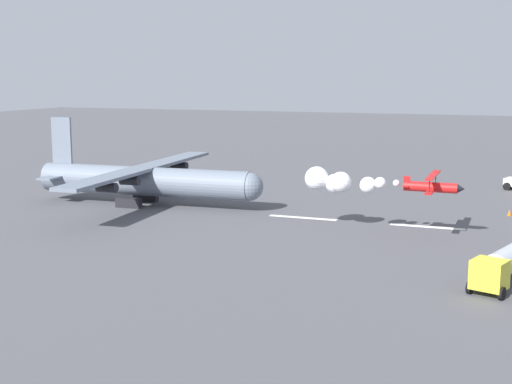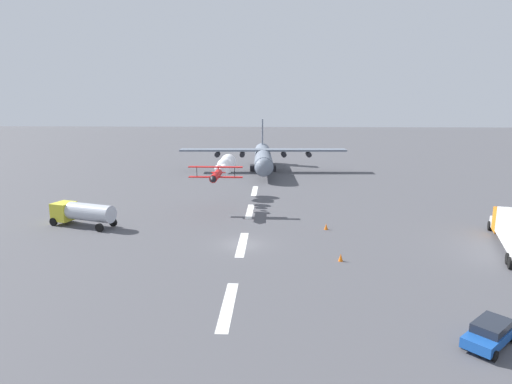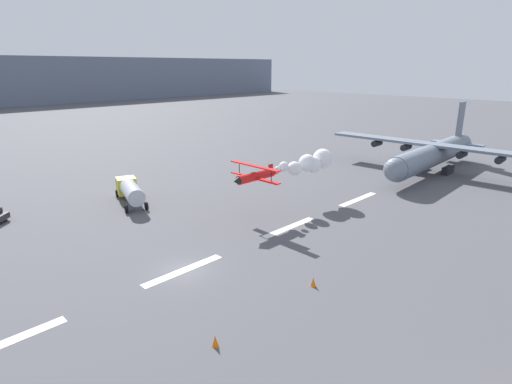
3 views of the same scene
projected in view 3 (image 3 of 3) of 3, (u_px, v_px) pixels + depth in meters
ground_plane at (184, 270)px, 35.64m from camera, size 440.00×440.00×0.00m
runway_stripe_2 at (1, 345)px, 26.12m from camera, size 8.00×0.90×0.01m
runway_stripe_3 at (184, 270)px, 35.64m from camera, size 8.00×0.90×0.01m
runway_stripe_4 at (289, 227)px, 45.15m from camera, size 8.00×0.90×0.01m
runway_stripe_5 at (358, 199)px, 54.67m from camera, size 8.00×0.90×0.01m
cargo_transport_plane at (431, 154)px, 66.80m from camera, size 29.72×35.91×10.84m
stunt_biplane_red at (304, 164)px, 51.83m from camera, size 16.62×7.32×2.79m
fuel_tanker_truck at (130, 190)px, 52.62m from camera, size 5.11×8.62×2.90m
traffic_cone_near at (215, 341)px, 25.91m from camera, size 0.44×0.44×0.75m
traffic_cone_far at (313, 282)px, 33.03m from camera, size 0.44×0.44×0.75m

